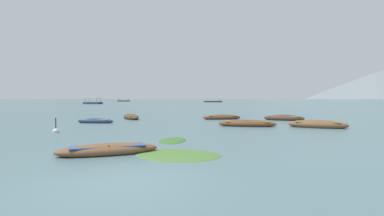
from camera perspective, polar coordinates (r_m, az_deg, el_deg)
ground_plane at (r=1507.08m, az=5.38°, el=1.75°), size 6000.00×6000.00×0.00m
mountain_1 at (r=1758.51m, az=-20.27°, el=6.37°), size 1215.19×1215.19×289.03m
mountain_2 at (r=1546.63m, az=5.96°, el=5.31°), size 843.90×843.90×191.89m
mountain_3 at (r=1980.77m, az=30.53°, el=10.18°), size 1835.72×1835.72×596.19m
rowboat_0 at (r=30.84m, az=-11.78°, el=-1.72°), size 3.09×3.95×0.66m
rowboat_1 at (r=29.96m, az=5.82°, el=-1.82°), size 4.14×2.31×0.60m
rowboat_2 at (r=29.71m, az=17.42°, el=-1.88°), size 3.99×2.28×0.69m
rowboat_3 at (r=11.61m, az=-16.01°, el=-7.82°), size 3.88×2.67×0.51m
rowboat_7 at (r=23.03m, az=23.20°, el=-2.99°), size 4.27×2.61×0.70m
rowboat_8 at (r=22.62m, az=10.66°, el=-3.02°), size 4.43×1.63×0.61m
rowboat_9 at (r=26.61m, az=-18.24°, el=-2.44°), size 3.29×1.06×0.49m
ferry_0 at (r=219.01m, az=-13.15°, el=1.36°), size 9.10×3.81×2.54m
ferry_1 at (r=119.51m, az=-18.71°, el=0.95°), size 7.64×4.69×2.54m
ferry_2 at (r=169.93m, az=4.06°, el=1.28°), size 10.90×6.06×2.54m
mooring_buoy at (r=19.88m, az=-24.93°, el=-4.10°), size 0.38×0.38×1.04m
weed_patch_1 at (r=25.13m, az=25.34°, el=-3.12°), size 3.29×2.95×0.14m
weed_patch_2 at (r=14.71m, az=-3.81°, el=-6.36°), size 1.33×2.44×0.14m
weed_patch_3 at (r=11.03m, az=-2.80°, el=-9.12°), size 3.70×3.15×0.14m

